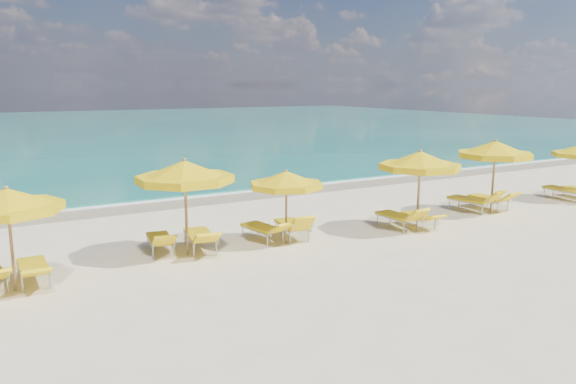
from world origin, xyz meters
TOP-DOWN VIEW (x-y plane):
  - ground_plane at (0.00, 0.00)m, footprint 120.00×120.00m
  - ocean at (0.00, 48.00)m, footprint 120.00×80.00m
  - wet_sand_band at (0.00, 7.40)m, footprint 120.00×2.60m
  - foam_line at (0.00, 8.20)m, footprint 120.00×1.20m
  - whitecap_near at (-6.00, 17.00)m, footprint 14.00×0.36m
  - whitecap_far at (8.00, 24.00)m, footprint 18.00×0.30m
  - umbrella_2 at (-7.80, -0.08)m, footprint 2.39×2.39m
  - umbrella_3 at (-3.62, 0.54)m, footprint 3.38×3.38m
  - umbrella_4 at (-0.78, 0.25)m, footprint 2.13×2.13m
  - umbrella_5 at (3.49, -0.50)m, footprint 2.89×2.89m
  - umbrella_6 at (7.43, 0.01)m, footprint 3.35×3.35m
  - lounger_2_right at (-7.39, 0.23)m, footprint 0.66×1.93m
  - lounger_3_left at (-4.17, 1.13)m, footprint 0.86×1.87m
  - lounger_3_right at (-3.17, 0.78)m, footprint 1.00×2.13m
  - lounger_4_left at (-1.23, 0.79)m, footprint 0.90×1.94m
  - lounger_4_right at (-0.36, 0.63)m, footprint 0.92×1.92m
  - lounger_5_left at (3.09, -0.06)m, footprint 0.67×1.88m
  - lounger_5_right at (3.85, -0.21)m, footprint 0.72×1.72m
  - lounger_6_left at (6.96, 0.49)m, footprint 0.98×2.06m
  - lounger_6_right at (7.90, 0.50)m, footprint 0.69×1.90m
  - lounger_7_left at (11.75, 0.09)m, footprint 0.77×2.06m

SIDE VIEW (x-z plane):
  - ground_plane at x=0.00m, z-range 0.00..0.00m
  - ocean at x=0.00m, z-range -0.15..0.15m
  - wet_sand_band at x=0.00m, z-range -0.01..0.01m
  - foam_line at x=0.00m, z-range -0.01..0.01m
  - whitecap_near at x=-6.00m, z-range -0.03..0.03m
  - whitecap_far at x=8.00m, z-range -0.03..0.03m
  - lounger_5_right at x=3.85m, z-range -0.11..0.49m
  - lounger_3_left at x=-4.17m, z-range -0.16..0.60m
  - lounger_4_left at x=-1.23m, z-range -0.15..0.60m
  - lounger_2_right at x=-7.39m, z-range -0.12..0.57m
  - lounger_6_right at x=7.90m, z-range -0.17..0.63m
  - lounger_5_left at x=3.09m, z-range -0.19..0.66m
  - lounger_4_right at x=-0.36m, z-range -0.22..0.69m
  - lounger_3_right at x=-3.17m, z-range -0.16..0.65m
  - lounger_7_left at x=11.75m, z-range -0.20..0.69m
  - lounger_6_left at x=6.96m, z-range -0.22..0.72m
  - umbrella_4 at x=-0.78m, z-range 0.75..2.88m
  - umbrella_2 at x=-7.80m, z-range 0.83..3.17m
  - umbrella_5 at x=3.49m, z-range 0.89..3.41m
  - umbrella_3 at x=-3.62m, z-range 0.91..3.51m
  - umbrella_6 at x=7.43m, z-range 0.92..3.53m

